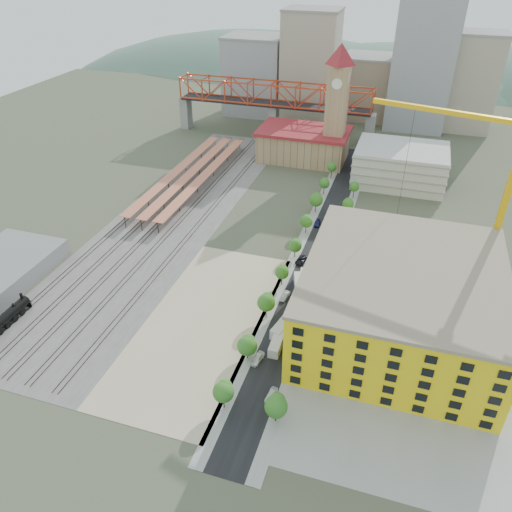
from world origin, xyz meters
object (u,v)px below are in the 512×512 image
(construction_building, at_px, (400,300))
(site_trailer_a, at_px, (278,342))
(tower_crane, at_px, (498,173))
(car_0, at_px, (257,359))
(clock_tower, at_px, (338,95))
(site_trailer_d, at_px, (303,280))
(locomotive, at_px, (0,324))
(site_trailer_b, at_px, (284,325))
(site_trailer_c, at_px, (300,287))

(construction_building, height_order, site_trailer_a, construction_building)
(tower_crane, height_order, car_0, tower_crane)
(tower_crane, bearing_deg, construction_building, -123.54)
(clock_tower, bearing_deg, tower_crane, -54.86)
(construction_building, bearing_deg, site_trailer_d, 155.12)
(construction_building, bearing_deg, locomotive, -162.34)
(site_trailer_b, bearing_deg, tower_crane, 51.39)
(tower_crane, height_order, site_trailer_d, tower_crane)
(site_trailer_c, bearing_deg, locomotive, -167.68)
(tower_crane, relative_size, site_trailer_a, 5.72)
(site_trailer_a, bearing_deg, car_0, -117.06)
(locomotive, xyz_separation_m, site_trailer_b, (66.00, 21.42, -0.71))
(car_0, bearing_deg, site_trailer_b, 86.44)
(locomotive, relative_size, site_trailer_b, 2.22)
(tower_crane, bearing_deg, site_trailer_c, -157.72)
(locomotive, distance_m, car_0, 63.65)
(tower_crane, xyz_separation_m, site_trailer_a, (-43.64, -40.58, -31.65))
(construction_building, distance_m, site_trailer_d, 29.80)
(site_trailer_d, xyz_separation_m, car_0, (-3.00, -32.37, -0.43))
(clock_tower, bearing_deg, site_trailer_b, -85.76)
(car_0, bearing_deg, clock_tower, 102.38)
(site_trailer_a, bearing_deg, locomotive, -168.70)
(site_trailer_b, distance_m, site_trailer_d, 19.93)
(tower_crane, height_order, site_trailer_a, tower_crane)
(clock_tower, distance_m, site_trailer_c, 95.59)
(car_0, bearing_deg, site_trailer_d, 94.70)
(construction_building, distance_m, site_trailer_a, 30.61)
(clock_tower, distance_m, locomotive, 144.18)
(tower_crane, height_order, site_trailer_b, tower_crane)
(site_trailer_c, distance_m, car_0, 29.20)
(site_trailer_b, bearing_deg, site_trailer_a, -76.93)
(construction_building, distance_m, tower_crane, 39.65)
(site_trailer_c, bearing_deg, clock_tower, 77.38)
(locomotive, distance_m, site_trailer_a, 67.76)
(site_trailer_d, relative_size, car_0, 1.91)
(construction_building, relative_size, tower_crane, 0.95)
(tower_crane, distance_m, site_trailer_b, 63.95)
(tower_crane, bearing_deg, site_trailer_a, -137.09)
(construction_building, xyz_separation_m, site_trailer_c, (-26.00, 8.73, -7.99))
(locomotive, xyz_separation_m, car_0, (63.00, 8.98, -1.27))
(locomotive, relative_size, car_0, 4.73)
(site_trailer_a, xyz_separation_m, car_0, (-3.00, -6.35, -0.47))
(site_trailer_b, distance_m, car_0, 12.81)
(car_0, bearing_deg, construction_building, 45.01)
(locomotive, relative_size, tower_crane, 0.42)
(site_trailer_b, height_order, car_0, site_trailer_b)
(site_trailer_d, bearing_deg, locomotive, -152.23)
(locomotive, bearing_deg, site_trailer_a, 13.08)
(clock_tower, bearing_deg, car_0, -87.62)
(tower_crane, distance_m, car_0, 73.55)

